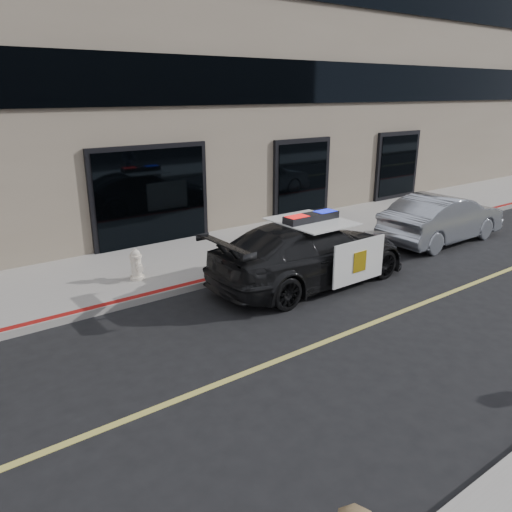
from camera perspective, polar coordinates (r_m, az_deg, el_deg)
ground at (r=9.74m, az=12.39°, el=-7.83°), size 120.00×120.00×0.00m
sidewalk_n at (r=13.44m, az=-4.52°, el=0.29°), size 60.00×3.50×0.15m
building_n at (r=17.56m, az=-15.08°, el=23.56°), size 60.00×7.00×12.00m
police_car at (r=11.43m, az=6.22°, el=0.45°), size 2.30×5.01×1.64m
silver_sedan at (r=15.55m, az=20.55°, el=4.06°), size 1.56×4.29×1.41m
fire_hydrant at (r=11.59m, az=-13.51°, el=-1.01°), size 0.32×0.45×0.72m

